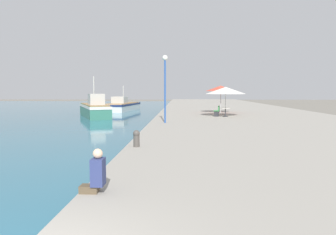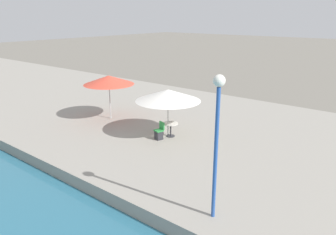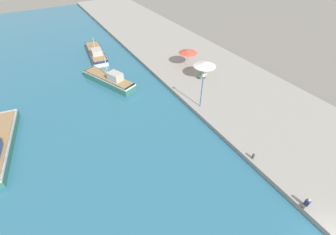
# 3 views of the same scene
# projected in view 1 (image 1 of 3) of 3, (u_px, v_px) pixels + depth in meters

# --- Properties ---
(quay_promenade) EXTENTS (16.00, 90.00, 0.58)m
(quay_promenade) POSITION_uv_depth(u_px,v_px,m) (228.00, 111.00, 40.38)
(quay_promenade) COLOR gray
(quay_promenade) RESTS_ON ground_plane
(fishing_boat_mid) EXTENTS (5.52, 9.38, 4.24)m
(fishing_boat_mid) POSITION_uv_depth(u_px,v_px,m) (94.00, 109.00, 34.31)
(fishing_boat_mid) COLOR #33705B
(fishing_boat_mid) RESTS_ON water_basin
(fishing_boat_far) EXTENTS (3.52, 10.11, 3.41)m
(fishing_boat_far) POSITION_uv_depth(u_px,v_px,m) (123.00, 106.00, 44.99)
(fishing_boat_far) COLOR silver
(fishing_boat_far) RESTS_ON water_basin
(cafe_umbrella_pink) EXTENTS (3.39, 3.39, 2.50)m
(cafe_umbrella_pink) POSITION_uv_depth(u_px,v_px,m) (226.00, 90.00, 27.54)
(cafe_umbrella_pink) COLOR #B7B7B7
(cafe_umbrella_pink) RESTS_ON quay_promenade
(cafe_umbrella_white) EXTENTS (3.04, 3.04, 2.68)m
(cafe_umbrella_white) POSITION_uv_depth(u_px,v_px,m) (221.00, 88.00, 32.16)
(cafe_umbrella_white) COLOR #B7B7B7
(cafe_umbrella_white) RESTS_ON quay_promenade
(cafe_table) EXTENTS (0.80, 0.80, 0.74)m
(cafe_table) POSITION_uv_depth(u_px,v_px,m) (225.00, 110.00, 27.48)
(cafe_table) COLOR #333338
(cafe_table) RESTS_ON quay_promenade
(cafe_chair_left) EXTENTS (0.53, 0.51, 0.91)m
(cafe_chair_left) POSITION_uv_depth(u_px,v_px,m) (217.00, 113.00, 27.74)
(cafe_chair_left) COLOR #2D2D33
(cafe_chair_left) RESTS_ON quay_promenade
(person_at_quay) EXTENTS (0.52, 0.36, 0.95)m
(person_at_quay) POSITION_uv_depth(u_px,v_px,m) (96.00, 173.00, 6.95)
(person_at_quay) COLOR brown
(person_at_quay) RESTS_ON quay_promenade
(mooring_bollard) EXTENTS (0.26, 0.26, 0.65)m
(mooring_bollard) POSITION_uv_depth(u_px,v_px,m) (136.00, 138.00, 12.69)
(mooring_bollard) COLOR #4C4742
(mooring_bollard) RESTS_ON quay_promenade
(lamppost) EXTENTS (0.36, 0.36, 4.56)m
(lamppost) POSITION_uv_depth(u_px,v_px,m) (165.00, 77.00, 22.01)
(lamppost) COLOR #28519E
(lamppost) RESTS_ON quay_promenade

